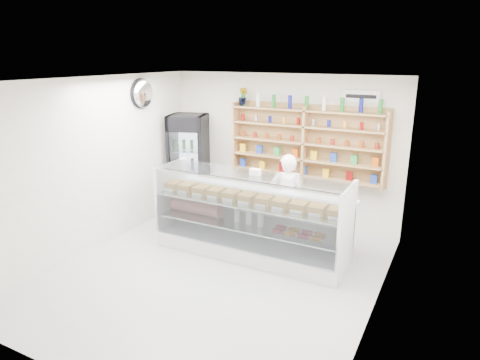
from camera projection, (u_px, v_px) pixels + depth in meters
The scene contains 8 objects.
room at pixel (214, 183), 5.94m from camera, with size 5.00×5.00×5.00m.
display_counter at pixel (251, 232), 6.89m from camera, with size 3.12×0.93×1.36m.
shop_worker at pixel (287, 199), 7.20m from camera, with size 0.57×0.37×1.56m, color white.
drinks_cooler at pixel (189, 164), 8.66m from camera, with size 0.90×0.88×1.99m.
wall_shelving at pixel (305, 143), 7.66m from camera, with size 2.84×0.28×1.33m.
potted_plant at pixel (243, 96), 7.99m from camera, with size 0.19×0.15×0.34m, color #1E6626.
security_mirror at pixel (143, 94), 7.63m from camera, with size 0.15×0.50×0.50m, color silver.
wall_sign at pixel (361, 96), 7.13m from camera, with size 0.62×0.03×0.20m, color white.
Camera 1 is at (2.96, -4.87, 3.11)m, focal length 32.00 mm.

